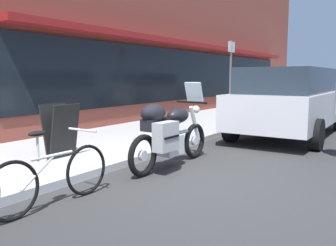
{
  "coord_description": "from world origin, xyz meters",
  "views": [
    {
      "loc": [
        -4.45,
        -2.5,
        1.5
      ],
      "look_at": [
        0.71,
        0.89,
        0.7
      ],
      "focal_mm": 38.44,
      "sensor_mm": 36.0,
      "label": 1
    }
  ],
  "objects_px": {
    "parked_minivan": "(291,100)",
    "parked_bicycle": "(53,177)",
    "sandwich_board_sign": "(61,130)",
    "parked_car_down_block": "(333,92)",
    "parking_sign_pole": "(231,74)",
    "touring_motorcycle": "(169,132)"
  },
  "relations": [
    {
      "from": "parked_minivan",
      "to": "parked_car_down_block",
      "type": "height_order",
      "value": "parked_minivan"
    },
    {
      "from": "touring_motorcycle",
      "to": "parked_car_down_block",
      "type": "height_order",
      "value": "parked_car_down_block"
    },
    {
      "from": "parked_bicycle",
      "to": "parking_sign_pole",
      "type": "bearing_deg",
      "value": 9.25
    },
    {
      "from": "parking_sign_pole",
      "to": "sandwich_board_sign",
      "type": "bearing_deg",
      "value": 177.6
    },
    {
      "from": "touring_motorcycle",
      "to": "parking_sign_pole",
      "type": "height_order",
      "value": "parking_sign_pole"
    },
    {
      "from": "parking_sign_pole",
      "to": "parked_minivan",
      "type": "bearing_deg",
      "value": -121.89
    },
    {
      "from": "touring_motorcycle",
      "to": "sandwich_board_sign",
      "type": "bearing_deg",
      "value": 113.73
    },
    {
      "from": "parked_bicycle",
      "to": "parked_car_down_block",
      "type": "height_order",
      "value": "parked_car_down_block"
    },
    {
      "from": "touring_motorcycle",
      "to": "parking_sign_pole",
      "type": "bearing_deg",
      "value": 14.13
    },
    {
      "from": "parked_bicycle",
      "to": "parked_car_down_block",
      "type": "xyz_separation_m",
      "value": [
        12.76,
        -0.97,
        0.53
      ]
    },
    {
      "from": "parked_bicycle",
      "to": "sandwich_board_sign",
      "type": "xyz_separation_m",
      "value": [
        1.45,
        1.57,
        0.22
      ]
    },
    {
      "from": "parked_bicycle",
      "to": "parked_minivan",
      "type": "bearing_deg",
      "value": -8.18
    },
    {
      "from": "parked_minivan",
      "to": "parked_car_down_block",
      "type": "relative_size",
      "value": 0.98
    },
    {
      "from": "touring_motorcycle",
      "to": "parked_bicycle",
      "type": "bearing_deg",
      "value": 176.06
    },
    {
      "from": "parked_minivan",
      "to": "parked_bicycle",
      "type": "bearing_deg",
      "value": 171.82
    },
    {
      "from": "parked_bicycle",
      "to": "sandwich_board_sign",
      "type": "bearing_deg",
      "value": 47.3
    },
    {
      "from": "parked_minivan",
      "to": "parking_sign_pole",
      "type": "relative_size",
      "value": 1.94
    },
    {
      "from": "touring_motorcycle",
      "to": "parked_bicycle",
      "type": "xyz_separation_m",
      "value": [
        -2.2,
        0.15,
        -0.25
      ]
    },
    {
      "from": "sandwich_board_sign",
      "to": "touring_motorcycle",
      "type": "bearing_deg",
      "value": -66.27
    },
    {
      "from": "parked_bicycle",
      "to": "sandwich_board_sign",
      "type": "height_order",
      "value": "sandwich_board_sign"
    },
    {
      "from": "sandwich_board_sign",
      "to": "parking_sign_pole",
      "type": "relative_size",
      "value": 0.37
    },
    {
      "from": "parked_minivan",
      "to": "sandwich_board_sign",
      "type": "distance_m",
      "value": 5.71
    }
  ]
}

